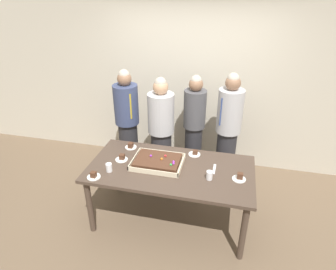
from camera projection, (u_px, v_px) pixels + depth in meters
The scene contains 16 objects.
ground_plane at pixel (170, 218), 3.80m from camera, with size 12.00×12.00×0.00m, color brown.
interior_back_panel at pixel (194, 72), 4.48m from camera, with size 8.00×0.12×3.00m, color beige.
party_table at pixel (171, 174), 3.47m from camera, with size 1.93×0.98×0.79m.
sheet_cake at pixel (158, 162), 3.48m from camera, with size 0.60×0.45×0.10m.
plated_slice_near_left at pixel (94, 176), 3.25m from camera, with size 0.15×0.15×0.07m.
plated_slice_near_right at pixel (131, 146), 3.83m from camera, with size 0.15×0.15×0.07m.
plated_slice_far_left at pixel (195, 153), 3.68m from camera, with size 0.15×0.15×0.06m.
plated_slice_far_right at pixel (239, 177), 3.22m from camera, with size 0.15×0.15×0.08m.
plated_slice_center_front at pixel (122, 158), 3.57m from camera, with size 0.15×0.15×0.07m.
drink_cup_nearest at pixel (209, 175), 3.21m from camera, with size 0.07×0.07×0.10m, color white.
drink_cup_middle at pixel (109, 167), 3.34m from camera, with size 0.07×0.07×0.10m, color white.
cake_server_utensil at pixel (214, 169), 3.40m from camera, with size 0.03×0.20×0.01m, color silver.
person_serving_front at pixel (228, 130), 4.11m from camera, with size 0.35×0.35×1.70m.
person_green_shirt_behind at pixel (128, 124), 4.30m from camera, with size 0.35×0.35×1.69m.
person_striped_tie_right at pixel (161, 132), 4.16m from camera, with size 0.37×0.37×1.63m.
person_far_right_suit at pixel (194, 126), 4.35m from camera, with size 0.33×0.33×1.60m.
Camera 1 is at (0.63, -2.79, 2.73)m, focal length 31.20 mm.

